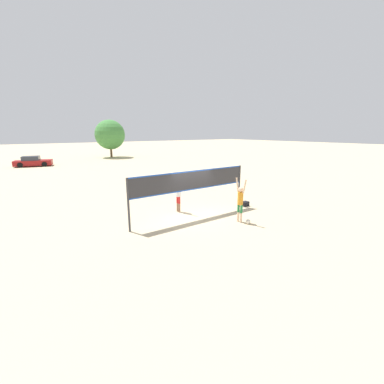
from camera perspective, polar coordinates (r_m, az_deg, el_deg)
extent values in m
plane|color=#C6B28C|center=(13.92, 0.00, -5.56)|extent=(200.00, 200.00, 0.00)
cylinder|color=#38383D|center=(11.91, -13.95, -2.90)|extent=(0.10, 0.10, 2.52)
cylinder|color=#38383D|center=(15.85, 10.44, 1.29)|extent=(0.10, 0.10, 2.52)
cube|color=#2D2D33|center=(13.40, 0.00, 2.59)|extent=(6.98, 0.02, 1.02)
cube|color=#1E4CB2|center=(13.32, 0.00, 4.63)|extent=(6.98, 0.03, 0.06)
cube|color=#1E4CB2|center=(13.50, 0.00, 0.58)|extent=(6.98, 0.03, 0.06)
cylinder|color=beige|center=(13.26, 10.83, -5.63)|extent=(0.11, 0.11, 0.51)
cylinder|color=#267F3F|center=(13.12, 10.91, -3.73)|extent=(0.12, 0.12, 0.41)
cylinder|color=beige|center=(13.39, 10.21, -5.41)|extent=(0.11, 0.11, 0.51)
cylinder|color=#267F3F|center=(13.25, 10.29, -3.53)|extent=(0.12, 0.12, 0.41)
cylinder|color=orange|center=(13.05, 10.70, -1.39)|extent=(0.28, 0.28, 0.65)
sphere|color=beige|center=(12.94, 10.78, 0.55)|extent=(0.25, 0.25, 0.25)
cylinder|color=beige|center=(12.73, 11.62, 1.22)|extent=(0.08, 0.23, 0.73)
cylinder|color=beige|center=(13.06, 10.04, 1.60)|extent=(0.08, 0.23, 0.73)
cylinder|color=#8C664C|center=(14.82, -3.23, -3.38)|extent=(0.11, 0.11, 0.50)
cylinder|color=red|center=(14.69, -3.26, -1.67)|extent=(0.12, 0.12, 0.41)
cylinder|color=#8C664C|center=(14.66, -2.81, -3.56)|extent=(0.11, 0.11, 0.50)
cylinder|color=red|center=(14.53, -2.83, -1.83)|extent=(0.12, 0.12, 0.41)
cylinder|color=white|center=(14.48, -3.07, 0.28)|extent=(0.28, 0.28, 0.65)
sphere|color=#8C664C|center=(14.39, -3.09, 2.03)|extent=(0.25, 0.25, 0.25)
cylinder|color=#8C664C|center=(14.55, -3.63, 2.95)|extent=(0.08, 0.23, 0.73)
cylinder|color=#8C664C|center=(14.15, -2.57, 2.66)|extent=(0.08, 0.23, 0.73)
sphere|color=silver|center=(13.19, 12.35, -6.45)|extent=(0.23, 0.23, 0.23)
cube|color=black|center=(16.23, 11.76, -2.56)|extent=(0.38, 0.34, 0.28)
cube|color=maroon|center=(39.89, -31.77, 5.55)|extent=(4.70, 2.79, 0.68)
cube|color=#2D333D|center=(39.87, -32.19, 6.38)|extent=(2.31, 2.08, 0.54)
cylinder|color=black|center=(40.55, -29.66, 5.69)|extent=(0.67, 0.36, 0.64)
cylinder|color=black|center=(38.86, -29.96, 5.39)|extent=(0.67, 0.36, 0.64)
cylinder|color=black|center=(40.99, -33.44, 5.29)|extent=(0.67, 0.36, 0.64)
cylinder|color=black|center=(39.32, -33.89, 4.98)|extent=(0.67, 0.36, 0.64)
cylinder|color=brown|center=(47.94, -17.53, 8.87)|extent=(0.37, 0.37, 2.53)
sphere|color=#42843D|center=(47.83, -17.76, 12.04)|extent=(5.08, 5.08, 5.08)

